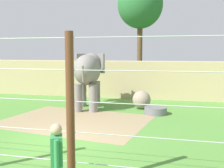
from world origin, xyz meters
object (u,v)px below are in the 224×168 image
enrichment_ball (142,100)px  zookeeper (57,162)px  water_tub (156,110)px  elephant (88,72)px

enrichment_ball → zookeeper: zookeeper is taller
zookeeper → water_tub: bearing=82.5°
enrichment_ball → zookeeper: size_ratio=0.59×
zookeeper → enrichment_ball: bearing=88.3°
zookeeper → water_tub: 8.80m
enrichment_ball → water_tub: bearing=-53.7°
elephant → water_tub: size_ratio=3.59×
water_tub → enrichment_ball: bearing=126.3°
zookeeper → water_tub: zookeeper is taller
enrichment_ball → zookeeper: bearing=-91.7°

